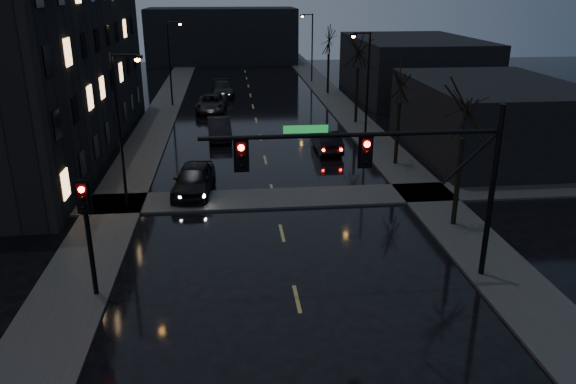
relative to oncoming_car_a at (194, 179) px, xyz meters
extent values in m
cube|color=#2D2D2B|center=(-4.10, 15.12, -0.79)|extent=(3.00, 140.00, 0.12)
cube|color=#2D2D2B|center=(12.90, 15.12, -0.79)|extent=(3.00, 140.00, 0.12)
cube|color=#2D2D2B|center=(4.40, -1.38, -0.79)|extent=(40.00, 3.00, 0.12)
cube|color=black|center=(-12.10, 10.12, 5.15)|extent=(12.00, 30.00, 12.00)
cube|color=black|center=(19.90, 6.12, 1.65)|extent=(10.00, 14.00, 5.00)
cube|color=black|center=(21.40, 28.12, 2.15)|extent=(12.00, 18.00, 6.00)
cube|color=black|center=(1.40, 58.12, 3.15)|extent=(22.00, 10.00, 8.00)
cylinder|color=black|center=(12.00, -10.88, 2.65)|extent=(0.22, 0.22, 7.00)
cylinder|color=black|center=(6.50, -10.88, 5.15)|extent=(11.00, 0.16, 0.16)
cylinder|color=black|center=(11.00, -10.88, 4.15)|extent=(2.05, 0.10, 2.05)
cube|color=#0C591E|center=(4.80, -10.88, 5.40)|extent=(1.60, 0.04, 0.28)
cube|color=black|center=(2.50, -10.88, 4.50)|extent=(0.35, 0.28, 1.05)
sphere|color=#FF0705|center=(2.50, -11.04, 4.83)|extent=(0.22, 0.22, 0.22)
cube|color=black|center=(7.00, -10.88, 4.50)|extent=(0.35, 0.28, 1.05)
sphere|color=#FF0705|center=(7.00, -11.04, 4.83)|extent=(0.22, 0.22, 0.22)
cylinder|color=black|center=(-3.10, -10.88, 1.35)|extent=(0.18, 0.18, 4.40)
cube|color=black|center=(-3.10, -10.88, 3.15)|extent=(0.35, 0.28, 1.05)
sphere|color=#FF0705|center=(-3.10, -11.04, 3.48)|extent=(0.22, 0.22, 0.22)
cylinder|color=black|center=(12.80, -5.88, 1.35)|extent=(0.24, 0.24, 4.40)
cylinder|color=black|center=(12.80, 4.12, 1.21)|extent=(0.24, 0.24, 4.12)
cylinder|color=black|center=(12.80, 16.12, 1.48)|extent=(0.24, 0.24, 4.68)
cylinder|color=black|center=(12.80, 30.12, 1.29)|extent=(0.24, 0.24, 4.29)
cylinder|color=black|center=(-3.40, -1.88, 3.15)|extent=(0.16, 0.16, 8.00)
cylinder|color=black|center=(-2.80, -1.88, 7.05)|extent=(1.20, 0.10, 0.10)
cube|color=black|center=(-2.20, -1.88, 6.95)|extent=(0.50, 0.25, 0.15)
sphere|color=#FF9732|center=(-2.20, -1.88, 6.85)|extent=(0.28, 0.28, 0.28)
cylinder|color=black|center=(-3.40, 25.12, 3.15)|extent=(0.16, 0.16, 8.00)
cylinder|color=black|center=(-2.80, 25.12, 7.05)|extent=(1.20, 0.10, 0.10)
cube|color=black|center=(-2.20, 25.12, 6.95)|extent=(0.50, 0.25, 0.15)
sphere|color=#FF9732|center=(-2.20, 25.12, 6.85)|extent=(0.28, 0.28, 0.28)
cylinder|color=black|center=(12.20, 10.12, 3.15)|extent=(0.16, 0.16, 8.00)
cylinder|color=black|center=(11.60, 10.12, 7.05)|extent=(1.20, 0.10, 0.10)
cube|color=black|center=(11.00, 10.12, 6.95)|extent=(0.50, 0.25, 0.15)
sphere|color=#FF9732|center=(11.00, 10.12, 6.85)|extent=(0.28, 0.28, 0.28)
cylinder|color=black|center=(12.20, 38.12, 3.15)|extent=(0.16, 0.16, 8.00)
cylinder|color=black|center=(11.60, 38.12, 7.05)|extent=(1.20, 0.10, 0.10)
cube|color=black|center=(11.00, 38.12, 6.95)|extent=(0.50, 0.25, 0.15)
sphere|color=#FF9732|center=(11.00, 38.12, 6.85)|extent=(0.28, 0.28, 0.28)
imported|color=black|center=(0.00, 0.00, 0.00)|extent=(2.58, 5.21, 1.71)
imported|color=black|center=(1.30, 12.08, -0.06)|extent=(1.93, 4.92, 1.59)
imported|color=black|center=(0.46, 22.15, -0.07)|extent=(2.97, 5.80, 1.57)
imported|color=black|center=(1.48, 29.97, -0.07)|extent=(2.56, 5.54, 1.57)
imported|color=black|center=(8.87, 7.81, -0.11)|extent=(1.67, 4.57, 1.50)
camera|label=1|loc=(2.16, -30.06, 10.13)|focal=35.00mm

